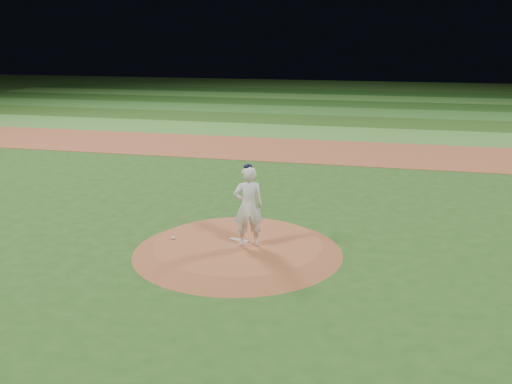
# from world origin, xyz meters

# --- Properties ---
(ground) EXTENTS (120.00, 120.00, 0.00)m
(ground) POSITION_xyz_m (0.00, 0.00, 0.00)
(ground) COLOR #254C18
(ground) RESTS_ON ground
(infield_dirt_band) EXTENTS (70.00, 6.00, 0.02)m
(infield_dirt_band) POSITION_xyz_m (0.00, 14.00, 0.01)
(infield_dirt_band) COLOR brown
(infield_dirt_band) RESTS_ON ground
(outfield_stripe_0) EXTENTS (70.00, 5.00, 0.02)m
(outfield_stripe_0) POSITION_xyz_m (0.00, 19.50, 0.01)
(outfield_stripe_0) COLOR #3F792C
(outfield_stripe_0) RESTS_ON ground
(outfield_stripe_1) EXTENTS (70.00, 5.00, 0.02)m
(outfield_stripe_1) POSITION_xyz_m (0.00, 24.50, 0.01)
(outfield_stripe_1) COLOR #254917
(outfield_stripe_1) RESTS_ON ground
(outfield_stripe_2) EXTENTS (70.00, 5.00, 0.02)m
(outfield_stripe_2) POSITION_xyz_m (0.00, 29.50, 0.01)
(outfield_stripe_2) COLOR #2D6625
(outfield_stripe_2) RESTS_ON ground
(outfield_stripe_3) EXTENTS (70.00, 5.00, 0.02)m
(outfield_stripe_3) POSITION_xyz_m (0.00, 34.50, 0.01)
(outfield_stripe_3) COLOR #1D4616
(outfield_stripe_3) RESTS_ON ground
(outfield_stripe_4) EXTENTS (70.00, 5.00, 0.02)m
(outfield_stripe_4) POSITION_xyz_m (0.00, 39.50, 0.01)
(outfield_stripe_4) COLOR #367129
(outfield_stripe_4) RESTS_ON ground
(outfield_stripe_5) EXTENTS (70.00, 5.00, 0.02)m
(outfield_stripe_5) POSITION_xyz_m (0.00, 44.50, 0.01)
(outfield_stripe_5) COLOR #194315
(outfield_stripe_5) RESTS_ON ground
(pitchers_mound) EXTENTS (5.50, 5.50, 0.25)m
(pitchers_mound) POSITION_xyz_m (0.00, 0.00, 0.12)
(pitchers_mound) COLOR brown
(pitchers_mound) RESTS_ON ground
(pitching_rubber) EXTENTS (0.55, 0.25, 0.03)m
(pitching_rubber) POSITION_xyz_m (-0.01, 0.18, 0.26)
(pitching_rubber) COLOR silver
(pitching_rubber) RESTS_ON pitchers_mound
(rosin_bag) EXTENTS (0.11, 0.11, 0.06)m
(rosin_bag) POSITION_xyz_m (-1.76, -0.13, 0.28)
(rosin_bag) COLOR beige
(rosin_bag) RESTS_ON pitchers_mound
(pitcher_on_mound) EXTENTS (0.91, 0.77, 2.16)m
(pitcher_on_mound) POSITION_xyz_m (0.32, -0.13, 1.31)
(pitcher_on_mound) COLOR white
(pitcher_on_mound) RESTS_ON pitchers_mound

